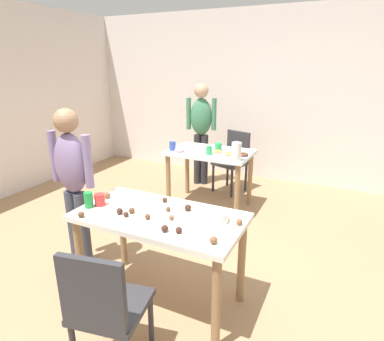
# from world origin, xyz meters

# --- Properties ---
(ground_plane) EXTENTS (6.40, 6.40, 0.00)m
(ground_plane) POSITION_xyz_m (0.00, 0.00, 0.00)
(ground_plane) COLOR #9E7A56
(wall_back) EXTENTS (6.40, 0.10, 2.60)m
(wall_back) POSITION_xyz_m (0.00, 3.20, 1.30)
(wall_back) COLOR silver
(wall_back) RESTS_ON ground_plane
(dining_table_near) EXTENTS (1.24, 0.65, 0.75)m
(dining_table_near) POSITION_xyz_m (-0.08, -0.13, 0.64)
(dining_table_near) COLOR silver
(dining_table_near) RESTS_ON ground_plane
(dining_table_far) EXTENTS (1.04, 0.66, 0.75)m
(dining_table_far) POSITION_xyz_m (-0.45, 1.71, 0.63)
(dining_table_far) COLOR silver
(dining_table_far) RESTS_ON ground_plane
(chair_near_table) EXTENTS (0.47, 0.47, 0.87)m
(chair_near_table) POSITION_xyz_m (-0.03, -0.83, 0.50)
(chair_near_table) COLOR #2D2D33
(chair_near_table) RESTS_ON ground_plane
(chair_far_table) EXTENTS (0.51, 0.51, 0.87)m
(chair_far_table) POSITION_xyz_m (-0.36, 2.40, 0.50)
(chair_far_table) COLOR #2D2D33
(chair_far_table) RESTS_ON ground_plane
(person_girl_near) EXTENTS (0.45, 0.20, 1.46)m
(person_girl_near) POSITION_xyz_m (-0.99, -0.05, 0.87)
(person_girl_near) COLOR #383D4C
(person_girl_near) RESTS_ON ground_plane
(person_adult_far) EXTENTS (0.45, 0.28, 1.53)m
(person_adult_far) POSITION_xyz_m (-0.90, 2.44, 0.92)
(person_adult_far) COLOR #28282D
(person_adult_far) RESTS_ON ground_plane
(mixing_bowl) EXTENTS (0.20, 0.20, 0.07)m
(mixing_bowl) POSITION_xyz_m (0.32, -0.06, 0.79)
(mixing_bowl) COLOR white
(mixing_bowl) RESTS_ON dining_table_near
(soda_can) EXTENTS (0.07, 0.07, 0.12)m
(soda_can) POSITION_xyz_m (-0.63, -0.25, 0.81)
(soda_can) COLOR #198438
(soda_can) RESTS_ON dining_table_near
(fork_near) EXTENTS (0.17, 0.02, 0.01)m
(fork_near) POSITION_xyz_m (-0.39, 0.03, 0.75)
(fork_near) COLOR silver
(fork_near) RESTS_ON dining_table_near
(cup_near_0) EXTENTS (0.08, 0.08, 0.09)m
(cup_near_0) POSITION_xyz_m (-0.58, -0.19, 0.80)
(cup_near_0) COLOR red
(cup_near_0) RESTS_ON dining_table_near
(cake_ball_0) EXTENTS (0.04, 0.04, 0.04)m
(cake_ball_0) POSITION_xyz_m (-0.16, 0.08, 0.77)
(cake_ball_0) COLOR #3D2319
(cake_ball_0) RESTS_ON dining_table_near
(cake_ball_1) EXTENTS (0.05, 0.05, 0.05)m
(cake_ball_1) POSITION_xyz_m (0.08, -0.33, 0.77)
(cake_ball_1) COLOR #3D2319
(cake_ball_1) RESTS_ON dining_table_near
(cake_ball_2) EXTENTS (0.04, 0.04, 0.04)m
(cake_ball_2) POSITION_xyz_m (0.18, -0.31, 0.77)
(cake_ball_2) COLOR #3D2319
(cake_ball_2) RESTS_ON dining_table_near
(cake_ball_3) EXTENTS (0.05, 0.05, 0.05)m
(cake_ball_3) POSITION_xyz_m (0.43, -0.33, 0.77)
(cake_ball_3) COLOR brown
(cake_ball_3) RESTS_ON dining_table_near
(cake_ball_4) EXTENTS (0.04, 0.04, 0.04)m
(cake_ball_4) POSITION_xyz_m (-0.28, -0.26, 0.77)
(cake_ball_4) COLOR #3D2319
(cake_ball_4) RESTS_ON dining_table_near
(cake_ball_5) EXTENTS (0.05, 0.05, 0.05)m
(cake_ball_5) POSITION_xyz_m (0.08, 0.02, 0.78)
(cake_ball_5) COLOR #3D2319
(cake_ball_5) RESTS_ON dining_table_near
(cake_ball_6) EXTENTS (0.04, 0.04, 0.04)m
(cake_ball_6) POSITION_xyz_m (-0.12, -0.23, 0.77)
(cake_ball_6) COLOR brown
(cake_ball_6) RESTS_ON dining_table_near
(cake_ball_7) EXTENTS (0.05, 0.05, 0.05)m
(cake_ball_7) POSITION_xyz_m (-0.62, -0.05, 0.78)
(cake_ball_7) COLOR brown
(cake_ball_7) RESTS_ON dining_table_near
(cake_ball_8) EXTENTS (0.04, 0.04, 0.04)m
(cake_ball_8) POSITION_xyz_m (0.04, -0.17, 0.77)
(cake_ball_8) COLOR brown
(cake_ball_8) RESTS_ON dining_table_near
(cake_ball_9) EXTENTS (0.04, 0.04, 0.04)m
(cake_ball_9) POSITION_xyz_m (-0.28, -0.20, 0.77)
(cake_ball_9) COLOR brown
(cake_ball_9) RESTS_ON dining_table_near
(cake_ball_10) EXTENTS (0.05, 0.05, 0.05)m
(cake_ball_10) POSITION_xyz_m (-0.35, -0.25, 0.77)
(cake_ball_10) COLOR #3D2319
(cake_ball_10) RESTS_ON dining_table_near
(cake_ball_11) EXTENTS (0.04, 0.04, 0.04)m
(cake_ball_11) POSITION_xyz_m (-0.05, -0.05, 0.77)
(cake_ball_11) COLOR brown
(cake_ball_11) RESTS_ON dining_table_near
(cake_ball_12) EXTENTS (0.05, 0.05, 0.05)m
(cake_ball_12) POSITION_xyz_m (-0.56, -0.41, 0.77)
(cake_ball_12) COLOR brown
(cake_ball_12) RESTS_ON dining_table_near
(cake_ball_13) EXTENTS (0.05, 0.05, 0.05)m
(cake_ball_13) POSITION_xyz_m (0.50, -0.03, 0.77)
(cake_ball_13) COLOR brown
(cake_ball_13) RESTS_ON dining_table_near
(pitcher_far) EXTENTS (0.11, 0.11, 0.21)m
(pitcher_far) POSITION_xyz_m (-0.01, 1.44, 0.86)
(pitcher_far) COLOR white
(pitcher_far) RESTS_ON dining_table_far
(cup_far_0) EXTENTS (0.08, 0.08, 0.11)m
(cup_far_0) POSITION_xyz_m (-0.89, 1.53, 0.81)
(cup_far_0) COLOR #3351B2
(cup_far_0) RESTS_ON dining_table_far
(cup_far_1) EXTENTS (0.07, 0.07, 0.10)m
(cup_far_1) POSITION_xyz_m (-0.39, 1.55, 0.80)
(cup_far_1) COLOR green
(cup_far_1) RESTS_ON dining_table_far
(cup_far_2) EXTENTS (0.09, 0.09, 0.09)m
(cup_far_2) POSITION_xyz_m (-0.37, 1.78, 0.80)
(cup_far_2) COLOR green
(cup_far_2) RESTS_ON dining_table_far
(donut_far_0) EXTENTS (0.13, 0.13, 0.04)m
(donut_far_0) POSITION_xyz_m (-0.15, 1.62, 0.77)
(donut_far_0) COLOR gold
(donut_far_0) RESTS_ON dining_table_far
(donut_far_1) EXTENTS (0.12, 0.12, 0.04)m
(donut_far_1) POSITION_xyz_m (-0.00, 1.67, 0.77)
(donut_far_1) COLOR brown
(donut_far_1) RESTS_ON dining_table_far
(donut_far_2) EXTENTS (0.13, 0.13, 0.04)m
(donut_far_2) POSITION_xyz_m (-0.78, 1.52, 0.77)
(donut_far_2) COLOR pink
(donut_far_2) RESTS_ON dining_table_far
(donut_far_3) EXTENTS (0.10, 0.10, 0.03)m
(donut_far_3) POSITION_xyz_m (-0.33, 1.68, 0.76)
(donut_far_3) COLOR gold
(donut_far_3) RESTS_ON dining_table_far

